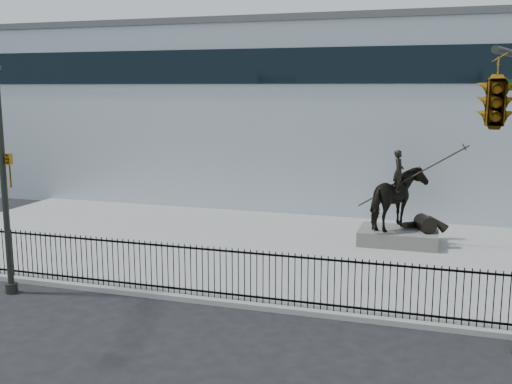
% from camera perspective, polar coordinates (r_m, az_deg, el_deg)
% --- Properties ---
extents(ground, '(120.00, 120.00, 0.00)m').
position_cam_1_polar(ground, '(15.99, -2.48, -12.31)').
color(ground, black).
rests_on(ground, ground).
extents(plaza, '(30.00, 12.00, 0.15)m').
position_cam_1_polar(plaza, '(22.32, 3.66, -5.60)').
color(plaza, gray).
rests_on(plaza, ground).
extents(building, '(44.00, 14.00, 9.00)m').
position_cam_1_polar(building, '(34.31, 8.98, 7.25)').
color(building, '#B5BDC5').
rests_on(building, ground).
extents(picket_fence, '(22.10, 0.10, 1.50)m').
position_cam_1_polar(picket_fence, '(16.79, -1.04, -7.92)').
color(picket_fence, black).
rests_on(picket_fence, plaza).
extents(statue_plinth, '(2.95, 2.04, 0.55)m').
position_cam_1_polar(statue_plinth, '(23.55, 13.40, -4.14)').
color(statue_plinth, '#55534E').
rests_on(statue_plinth, plaza).
extents(equestrian_statue, '(3.77, 2.34, 3.19)m').
position_cam_1_polar(equestrian_statue, '(23.25, 13.68, -0.73)').
color(equestrian_statue, black).
rests_on(equestrian_statue, statue_plinth).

